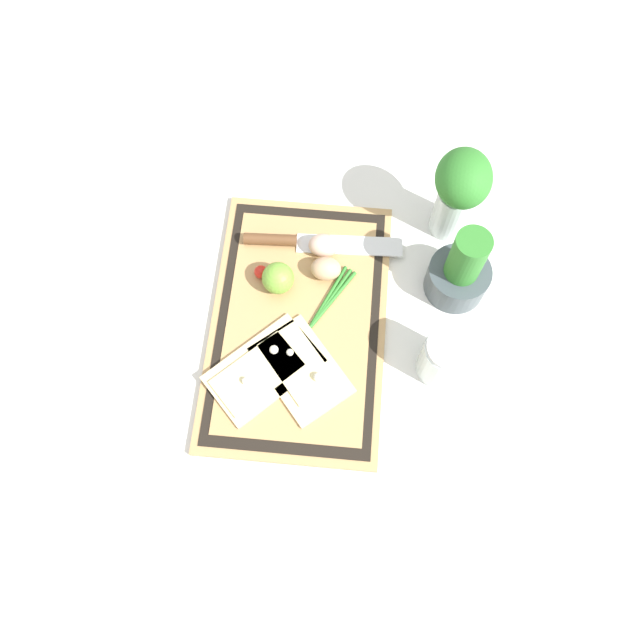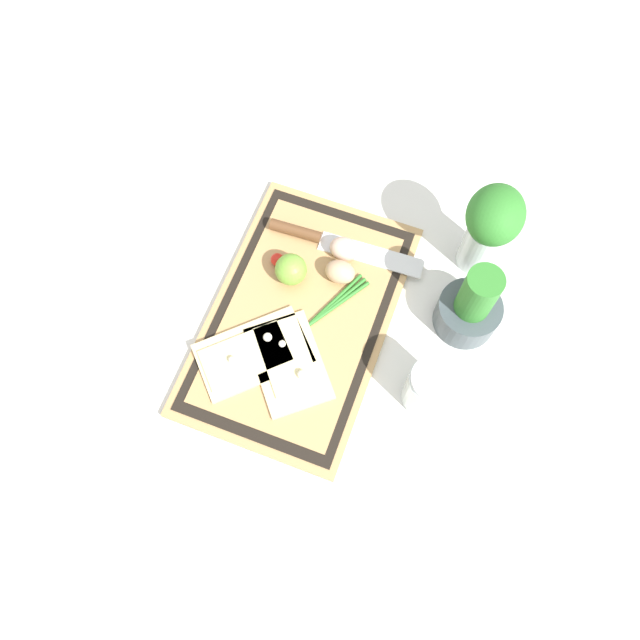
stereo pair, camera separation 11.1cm
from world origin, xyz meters
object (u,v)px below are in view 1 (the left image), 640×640
at_px(egg_pink, 323,245).
at_px(herb_pot, 460,272).
at_px(herb_glass, 459,190).
at_px(cherry_tomato_red, 261,272).
at_px(egg_brown, 326,269).
at_px(sauce_jar, 443,359).
at_px(pizza_slice_near, 262,370).
at_px(lime, 278,278).
at_px(knife, 297,241).
at_px(pizza_slice_far, 300,368).

xyz_separation_m(egg_pink, herb_pot, (0.04, 0.25, 0.02)).
bearing_deg(herb_glass, cherry_tomato_red, -67.08).
bearing_deg(egg_brown, egg_pink, -169.69).
height_order(egg_pink, sauce_jar, sauce_jar).
height_order(sauce_jar, herb_glass, herb_glass).
xyz_separation_m(pizza_slice_near, lime, (-0.17, 0.01, 0.02)).
xyz_separation_m(knife, sauce_jar, (0.22, 0.28, 0.03)).
bearing_deg(egg_brown, herb_pot, 90.71).
relative_size(pizza_slice_near, egg_pink, 3.89).
height_order(pizza_slice_near, egg_pink, egg_pink).
relative_size(pizza_slice_near, knife, 0.73).
distance_m(pizza_slice_near, herb_pot, 0.39).
height_order(pizza_slice_far, lime, lime).
bearing_deg(cherry_tomato_red, herb_pot, 92.47).
distance_m(knife, herb_glass, 0.31).
relative_size(pizza_slice_far, herb_pot, 1.18).
height_order(pizza_slice_near, cherry_tomato_red, cherry_tomato_red).
height_order(lime, sauce_jar, sauce_jar).
bearing_deg(herb_pot, egg_pink, -100.21).
height_order(cherry_tomato_red, herb_pot, herb_pot).
relative_size(pizza_slice_far, lime, 3.51).
bearing_deg(cherry_tomato_red, lime, 63.11).
bearing_deg(cherry_tomato_red, pizza_slice_far, 27.44).
bearing_deg(pizza_slice_far, egg_brown, 171.60).
height_order(pizza_slice_near, knife, pizza_slice_near).
distance_m(lime, herb_glass, 0.36).
xyz_separation_m(cherry_tomato_red, herb_glass, (-0.15, 0.34, 0.10)).
relative_size(knife, egg_pink, 5.36).
distance_m(pizza_slice_near, pizza_slice_far, 0.07).
distance_m(sauce_jar, herb_glass, 0.30).
xyz_separation_m(pizza_slice_near, herb_glass, (-0.33, 0.32, 0.10)).
height_order(pizza_slice_near, sauce_jar, sauce_jar).
xyz_separation_m(lime, herb_pot, (-0.03, 0.33, 0.02)).
distance_m(pizza_slice_far, egg_brown, 0.19).
height_order(knife, egg_pink, egg_pink).
height_order(egg_brown, cherry_tomato_red, egg_brown).
relative_size(knife, sauce_jar, 2.67).
height_order(knife, egg_brown, egg_brown).
distance_m(egg_pink, herb_pot, 0.25).
relative_size(lime, sauce_jar, 0.52).
bearing_deg(pizza_slice_far, herb_pot, 125.56).
relative_size(pizza_slice_far, sauce_jar, 1.82).
bearing_deg(knife, pizza_slice_near, -7.36).
distance_m(pizza_slice_far, herb_glass, 0.42).
relative_size(cherry_tomato_red, herb_pot, 0.14).
distance_m(egg_pink, lime, 0.11).
height_order(lime, herb_glass, herb_glass).
relative_size(pizza_slice_far, knife, 0.68).
relative_size(egg_pink, herb_glass, 0.27).
bearing_deg(knife, egg_pink, 77.29).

